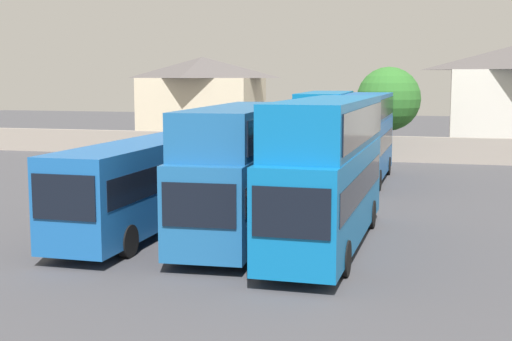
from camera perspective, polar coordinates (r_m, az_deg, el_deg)
name	(u,v)px	position (r m, az deg, el deg)	size (l,w,h in m)	color
ground	(319,175)	(43.59, 5.09, -0.33)	(140.00, 140.00, 0.00)	#424247
depot_boundary_wall	(338,148)	(51.29, 6.63, 1.84)	(56.00, 0.50, 1.80)	gray
bus_1	(137,183)	(26.97, -9.52, -0.98)	(2.60, 10.57, 3.48)	#1958A4
bus_2	(240,164)	(26.05, -1.29, 0.49)	(3.20, 10.84, 4.85)	#1C5A97
bus_3	(328,164)	(24.79, 5.83, 0.49)	(2.66, 11.59, 5.17)	#0C63A8
bus_4	(262,146)	(42.02, 0.51, 1.98)	(3.42, 11.60, 3.26)	#1361A5
bus_5	(325,130)	(41.64, 5.59, 3.23)	(3.10, 10.22, 5.05)	#0A65A7
bus_6	(365,132)	(40.84, 8.72, 3.04)	(2.54, 10.20, 4.98)	#0E54A7
house_terrace_left	(203,100)	(63.69, -4.32, 5.69)	(10.26, 7.90, 7.71)	beige
tree_left_of_lot	(388,99)	(53.20, 10.60, 5.66)	(4.69, 4.69, 6.68)	brown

